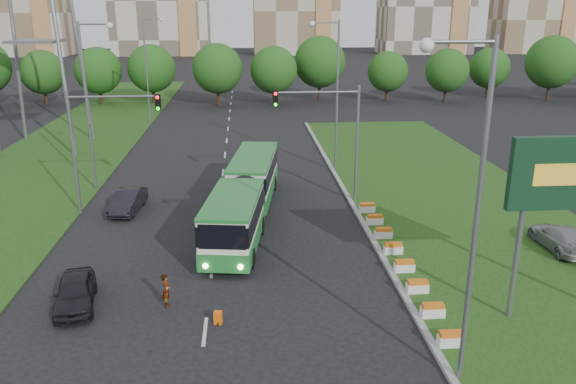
{
  "coord_description": "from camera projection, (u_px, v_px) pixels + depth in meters",
  "views": [
    {
      "loc": [
        -1.17,
        -26.53,
        12.67
      ],
      "look_at": [
        1.28,
        4.45,
        2.6
      ],
      "focal_mm": 35.0,
      "sensor_mm": 36.0,
      "label": 1
    }
  ],
  "objects": [
    {
      "name": "traffic_mast_median",
      "position": [
        334.0,
        126.0,
        37.35
      ],
      "size": [
        5.76,
        0.32,
        8.0
      ],
      "color": "slate",
      "rests_on": "ground"
    },
    {
      "name": "lane_markings",
      "position": [
        224.0,
        166.0,
        47.9
      ],
      "size": [
        0.2,
        100.0,
        0.01
      ],
      "primitive_type": null,
      "color": "beige",
      "rests_on": "ground"
    },
    {
      "name": "car_left_far",
      "position": [
        128.0,
        201.0,
        37.0
      ],
      "size": [
        1.98,
        4.46,
        1.42
      ],
      "primitive_type": "imported",
      "rotation": [
        0.0,
        0.0,
        -0.11
      ],
      "color": "black",
      "rests_on": "ground"
    },
    {
      "name": "ground",
      "position": [
        270.0,
        266.0,
        29.16
      ],
      "size": [
        360.0,
        360.0,
        0.0
      ],
      "primitive_type": "plane",
      "color": "black",
      "rests_on": "ground"
    },
    {
      "name": "traffic_mast_left",
      "position": [
        98.0,
        133.0,
        35.26
      ],
      "size": [
        5.76,
        0.32,
        8.0
      ],
      "color": "slate",
      "rests_on": "ground"
    },
    {
      "name": "car_median",
      "position": [
        561.0,
        238.0,
        30.71
      ],
      "size": [
        1.94,
        4.64,
        1.34
      ],
      "primitive_type": "imported",
      "rotation": [
        0.0,
        0.0,
        3.16
      ],
      "color": "gray",
      "rests_on": "grass_median"
    },
    {
      "name": "car_left_near",
      "position": [
        75.0,
        292.0,
        25.03
      ],
      "size": [
        2.34,
        4.33,
        1.4
      ],
      "primitive_type": "imported",
      "rotation": [
        0.0,
        0.0,
        0.18
      ],
      "color": "black",
      "rests_on": "ground"
    },
    {
      "name": "grass_median",
      "position": [
        457.0,
        207.0,
        37.69
      ],
      "size": [
        14.0,
        60.0,
        0.15
      ],
      "primitive_type": "cube",
      "color": "#1B4012",
      "rests_on": "ground"
    },
    {
      "name": "articulated_bus",
      "position": [
        244.0,
        195.0,
        35.09
      ],
      "size": [
        2.62,
        16.81,
        2.77
      ],
      "rotation": [
        0.0,
        0.0,
        -0.14
      ],
      "color": "silver",
      "rests_on": "ground"
    },
    {
      "name": "pedestrian",
      "position": [
        166.0,
        290.0,
        25.02
      ],
      "size": [
        0.41,
        0.59,
        1.57
      ],
      "primitive_type": "imported",
      "rotation": [
        0.0,
        0.0,
        1.63
      ],
      "color": "gray",
      "rests_on": "ground"
    },
    {
      "name": "tree_line",
      "position": [
        321.0,
        70.0,
        80.68
      ],
      "size": [
        120.0,
        8.0,
        9.0
      ],
      "primitive_type": null,
      "color": "#1E4E14",
      "rests_on": "ground"
    },
    {
      "name": "flower_planters",
      "position": [
        399.0,
        257.0,
        29.24
      ],
      "size": [
        1.1,
        15.9,
        0.6
      ],
      "primitive_type": null,
      "color": "white",
      "rests_on": "grass_median"
    },
    {
      "name": "shopping_trolley",
      "position": [
        218.0,
        318.0,
        23.75
      ],
      "size": [
        0.33,
        0.35,
        0.56
      ],
      "rotation": [
        0.0,
        0.0,
        -0.18
      ],
      "color": "#EC5E0C",
      "rests_on": "ground"
    },
    {
      "name": "median_kerb",
      "position": [
        355.0,
        210.0,
        37.17
      ],
      "size": [
        0.3,
        60.0,
        0.18
      ],
      "primitive_type": "cube",
      "color": "gray",
      "rests_on": "ground"
    },
    {
      "name": "left_verge",
      "position": [
        61.0,
        155.0,
        51.5
      ],
      "size": [
        12.0,
        110.0,
        0.1
      ],
      "primitive_type": "cube",
      "color": "#1B4012",
      "rests_on": "ground"
    },
    {
      "name": "street_lamps",
      "position": [
        216.0,
        118.0,
        36.56
      ],
      "size": [
        36.0,
        60.0,
        12.0
      ],
      "primitive_type": null,
      "color": "slate",
      "rests_on": "ground"
    }
  ]
}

